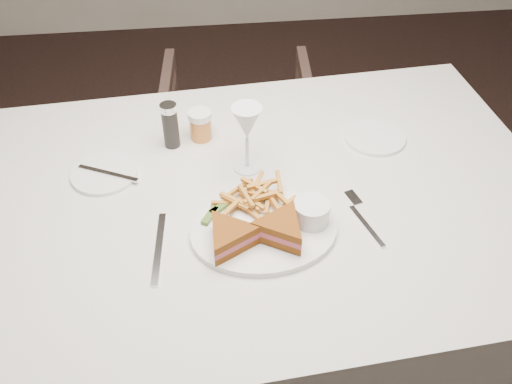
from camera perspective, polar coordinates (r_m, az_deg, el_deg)
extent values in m
plane|color=black|center=(1.93, 10.86, -17.46)|extent=(5.00, 5.00, 0.00)
cube|color=silver|center=(1.61, -0.21, -10.08)|extent=(1.49, 1.05, 0.75)
imported|color=#47322B|center=(2.28, -1.82, 6.01)|extent=(0.62, 0.58, 0.59)
ellipsoid|color=white|center=(1.23, 0.81, -3.89)|extent=(0.34, 0.27, 0.01)
cube|color=silver|center=(1.22, -9.70, -5.56)|extent=(0.03, 0.21, 0.00)
cylinder|color=white|center=(1.42, -14.93, 1.82)|extent=(0.16, 0.16, 0.01)
cylinder|color=white|center=(1.52, 11.79, 5.42)|extent=(0.16, 0.16, 0.01)
cylinder|color=black|center=(1.45, -8.56, 6.60)|extent=(0.04, 0.04, 0.12)
cylinder|color=#C4712F|center=(1.48, -5.57, 6.67)|extent=(0.06, 0.06, 0.08)
cube|color=#446523|center=(1.27, -3.63, -1.60)|extent=(0.05, 0.05, 0.01)
cube|color=#446523|center=(1.25, -4.63, -2.37)|extent=(0.04, 0.06, 0.01)
cylinder|color=white|center=(1.23, 5.57, -2.01)|extent=(0.08, 0.08, 0.05)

